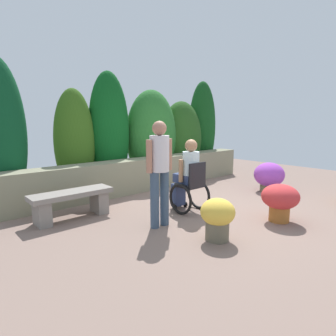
% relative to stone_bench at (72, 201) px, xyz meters
% --- Properties ---
extents(ground_plane, '(12.54, 12.54, 0.00)m').
position_rel_stone_bench_xyz_m(ground_plane, '(2.22, -1.17, -0.31)').
color(ground_plane, '#7F675C').
extents(stone_retaining_wall, '(6.48, 0.49, 0.76)m').
position_rel_stone_bench_xyz_m(stone_retaining_wall, '(2.22, 0.86, 0.07)').
color(stone_retaining_wall, gray).
rests_on(stone_retaining_wall, ground).
extents(hedge_backdrop, '(6.71, 1.05, 2.87)m').
position_rel_stone_bench_xyz_m(hedge_backdrop, '(2.61, 1.51, 0.97)').
color(hedge_backdrop, '#0D4423').
rests_on(hedge_backdrop, ground).
extents(stone_bench, '(1.36, 0.43, 0.48)m').
position_rel_stone_bench_xyz_m(stone_bench, '(0.00, 0.00, 0.00)').
color(stone_bench, gray).
rests_on(stone_bench, ground).
extents(person_in_wheelchair, '(0.53, 0.66, 1.33)m').
position_rel_stone_bench_xyz_m(person_in_wheelchair, '(1.76, -1.03, 0.32)').
color(person_in_wheelchair, black).
rests_on(person_in_wheelchair, ground).
extents(person_standing_companion, '(0.49, 0.30, 1.65)m').
position_rel_stone_bench_xyz_m(person_standing_companion, '(0.88, -1.26, 0.65)').
color(person_standing_companion, '#3B4E66').
rests_on(person_standing_companion, ground).
extents(flower_pot_terracotta_by_wall, '(0.70, 0.70, 0.69)m').
position_rel_stone_bench_xyz_m(flower_pot_terracotta_by_wall, '(4.25, -1.25, 0.06)').
color(flower_pot_terracotta_by_wall, brown).
rests_on(flower_pot_terracotta_by_wall, ground).
extents(flower_pot_red_accent, '(0.61, 0.61, 0.63)m').
position_rel_stone_bench_xyz_m(flower_pot_red_accent, '(2.51, -2.41, 0.07)').
color(flower_pot_red_accent, '#A96229').
rests_on(flower_pot_red_accent, ground).
extents(flower_pot_small_foreground, '(0.48, 0.48, 0.60)m').
position_rel_stone_bench_xyz_m(flower_pot_small_foreground, '(1.15, -2.20, 0.03)').
color(flower_pot_small_foreground, '#625C48').
rests_on(flower_pot_small_foreground, ground).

